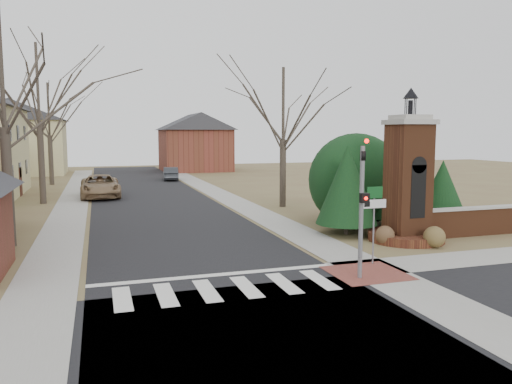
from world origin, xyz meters
name	(u,v)px	position (x,y,z in m)	size (l,w,h in m)	color
ground	(234,298)	(0.00, 0.00, 0.00)	(120.00, 120.00, 0.00)	brown
main_street	(152,199)	(0.00, 22.00, 0.01)	(8.00, 70.00, 0.01)	black
cross_street	(269,339)	(0.00, -3.00, 0.01)	(120.00, 8.00, 0.01)	black
crosswalk_zone	(227,289)	(0.00, 0.80, 0.01)	(8.00, 2.20, 0.02)	silver
stop_bar	(215,275)	(0.00, 2.30, 0.01)	(8.00, 0.35, 0.02)	silver
sidewalk_right_main	(224,196)	(5.20, 22.00, 0.01)	(2.00, 60.00, 0.02)	gray
sidewalk_left	(73,202)	(-5.20, 22.00, 0.01)	(2.00, 60.00, 0.02)	gray
curb_apron	(367,273)	(4.80, 1.00, 0.01)	(2.40, 2.40, 0.02)	brown
traffic_signal_pole	(362,198)	(4.30, 0.57, 2.59)	(0.28, 0.41, 4.50)	slate
sign_post	(374,210)	(5.59, 1.99, 1.95)	(0.90, 0.07, 2.75)	slate
brick_gate_monument	(408,191)	(9.00, 4.99, 2.17)	(3.20, 3.20, 6.47)	brown
brick_garden_wall	(491,220)	(13.50, 5.00, 0.66)	(7.50, 0.50, 1.30)	brown
house_distant_left	(16,136)	(-12.01, 48.00, 4.25)	(10.80, 8.80, 8.53)	beige
house_distant_right	(195,141)	(7.99, 47.99, 3.65)	(8.80, 8.80, 7.30)	brown
evergreen_near	(347,184)	(7.20, 7.00, 2.30)	(2.80, 2.80, 4.10)	#473D33
evergreen_mid	(396,174)	(10.50, 8.20, 2.60)	(3.40, 3.40, 4.70)	#473D33
evergreen_far	(442,189)	(12.50, 7.20, 1.90)	(2.40, 2.40, 3.30)	#473D33
evergreen_mass	(355,176)	(9.00, 9.50, 2.40)	(4.80, 4.80, 4.80)	black
bare_tree_0	(0,53)	(-7.00, 9.00, 7.70)	(8.05, 8.05, 11.15)	#473D33
bare_tree_1	(37,79)	(-7.00, 22.00, 8.03)	(8.40, 8.40, 11.64)	#473D33
bare_tree_2	(48,106)	(-7.50, 35.00, 7.03)	(7.35, 7.35, 10.19)	#473D33
bare_tree_3	(283,99)	(7.50, 16.00, 6.69)	(7.00, 7.00, 9.70)	#473D33
pickup_truck	(100,186)	(-3.40, 24.28, 0.81)	(2.69, 5.83, 1.62)	olive
distant_car	(171,174)	(3.31, 36.11, 0.64)	(1.36, 3.90, 1.28)	#36393E
dry_shrub_left	(385,235)	(7.72, 4.60, 0.39)	(0.79, 0.79, 0.79)	brown
dry_shrub_right	(434,237)	(9.30, 3.50, 0.44)	(0.87, 0.87, 0.87)	brown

